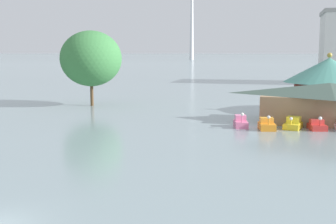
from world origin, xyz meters
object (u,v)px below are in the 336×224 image
(green_roof_pavilion, at_px, (328,81))
(boathouse, at_px, (329,102))
(pedal_boat_yellow, at_px, (293,124))
(pedal_boat_red, at_px, (317,126))
(pedal_boat_orange, at_px, (267,125))
(shoreline_tree_tall_left, at_px, (91,59))
(pedal_boat_pink, at_px, (241,122))

(green_roof_pavilion, bearing_deg, boathouse, -94.41)
(pedal_boat_yellow, height_order, pedal_boat_red, pedal_boat_red)
(boathouse, bearing_deg, green_roof_pavilion, 85.59)
(pedal_boat_red, distance_m, green_roof_pavilion, 15.16)
(pedal_boat_red, bearing_deg, pedal_boat_yellow, -104.11)
(pedal_boat_orange, relative_size, boathouse, 0.15)
(pedal_boat_orange, distance_m, shoreline_tree_tall_left, 31.68)
(pedal_boat_orange, distance_m, boathouse, 9.82)
(pedal_boat_yellow, bearing_deg, shoreline_tree_tall_left, -99.59)
(pedal_boat_red, relative_size, green_roof_pavilion, 0.21)
(boathouse, bearing_deg, pedal_boat_red, -107.98)
(boathouse, height_order, shoreline_tree_tall_left, shoreline_tree_tall_left)
(pedal_boat_pink, relative_size, boathouse, 0.17)
(pedal_boat_orange, height_order, shoreline_tree_tall_left, shoreline_tree_tall_left)
(green_roof_pavilion, bearing_deg, pedal_boat_pink, -125.68)
(pedal_boat_orange, relative_size, shoreline_tree_tall_left, 0.23)
(green_roof_pavilion, relative_size, shoreline_tree_tall_left, 1.05)
(pedal_boat_pink, height_order, pedal_boat_orange, pedal_boat_pink)
(pedal_boat_yellow, xyz_separation_m, pedal_boat_red, (2.54, -0.06, -0.06))
(pedal_boat_yellow, xyz_separation_m, green_roof_pavilion, (4.94, 14.38, 3.86))
(pedal_boat_yellow, relative_size, shoreline_tree_tall_left, 0.25)
(shoreline_tree_tall_left, bearing_deg, pedal_boat_orange, -27.88)
(pedal_boat_orange, height_order, pedal_boat_yellow, pedal_boat_orange)
(pedal_boat_red, bearing_deg, boathouse, 149.34)
(pedal_boat_red, bearing_deg, pedal_boat_pink, -99.49)
(pedal_boat_pink, bearing_deg, pedal_boat_yellow, 82.35)
(pedal_boat_yellow, distance_m, pedal_boat_red, 2.54)
(boathouse, bearing_deg, pedal_boat_orange, -137.22)
(shoreline_tree_tall_left, bearing_deg, boathouse, -13.00)
(green_roof_pavilion, bearing_deg, shoreline_tree_tall_left, -177.83)
(pedal_boat_yellow, bearing_deg, green_roof_pavilion, 174.86)
(pedal_boat_orange, xyz_separation_m, boathouse, (7.05, 6.53, 2.00))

